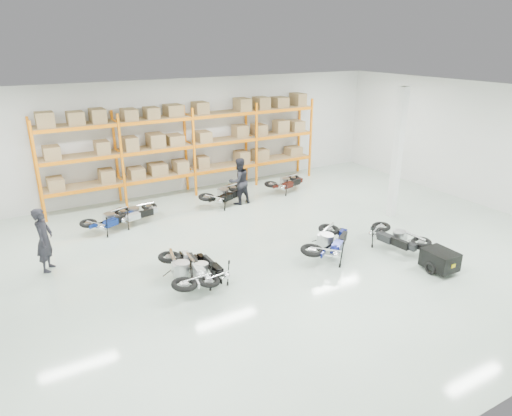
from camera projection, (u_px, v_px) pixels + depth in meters
room at (277, 180)px, 12.74m from camera, size 18.00×18.00×18.00m
pallet_rack at (189, 138)px, 17.98m from camera, size 11.28×0.98×3.62m
structural_column at (397, 154)px, 15.57m from camera, size 0.25×0.25×4.50m
moto_blue_centre at (329, 238)px, 13.10m from camera, size 2.14×1.90×1.25m
moto_silver_left at (185, 265)px, 11.57m from camera, size 1.15×1.97×1.21m
moto_black_far_left at (205, 265)px, 11.72m from camera, size 0.83×1.63×1.05m
moto_touring_right at (396, 233)px, 13.55m from camera, size 1.06×1.82×1.12m
trailer at (440, 260)px, 12.31m from camera, size 0.76×1.44×0.60m
moto_back_a at (110, 216)px, 14.95m from camera, size 1.81×1.39×1.05m
moto_back_b at (134, 210)px, 15.49m from camera, size 1.72×1.07×1.03m
moto_back_c at (224, 191)px, 17.22m from camera, size 1.98×1.47×1.16m
moto_back_d at (286, 180)px, 18.73m from camera, size 1.77×1.17×1.05m
person_left at (44, 240)px, 12.23m from camera, size 0.66×0.77×1.79m
person_back at (239, 181)px, 17.22m from camera, size 0.92×0.75×1.78m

